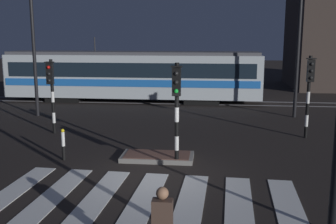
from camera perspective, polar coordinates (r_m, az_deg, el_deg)
ground_plane at (r=12.61m, az=-1.99°, el=-8.98°), size 120.00×120.00×0.00m
rail_near at (r=25.37m, az=2.30°, el=1.14°), size 80.00×0.12×0.03m
rail_far at (r=26.78m, az=2.52°, el=1.65°), size 80.00×0.12×0.03m
crosswalk_zebra at (r=10.83m, az=-3.50°, el=-12.37°), size 8.28×4.50×0.02m
traffic_island at (r=14.19m, az=-1.50°, el=-6.33°), size 2.50×1.24×0.18m
traffic_light_median_centre at (r=13.08m, az=1.23°, el=1.90°), size 0.36×0.42×3.40m
traffic_light_corner_far_left at (r=18.13m, az=-16.18°, el=3.65°), size 0.36×0.42×3.25m
traffic_light_corner_far_right at (r=17.57m, az=19.36°, el=3.69°), size 0.36×0.42×3.45m
street_lamp_trackside_left at (r=22.15m, az=-18.83°, el=10.23°), size 0.44×1.21×6.66m
street_lamp_trackside_right at (r=21.74m, az=18.22°, el=11.30°), size 0.44×1.21×7.37m
tram at (r=26.29m, az=-5.03°, el=5.26°), size 16.54×2.58×4.15m
bollard_island_edge at (r=14.42m, az=-14.58°, el=-4.46°), size 0.12×0.12×1.11m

